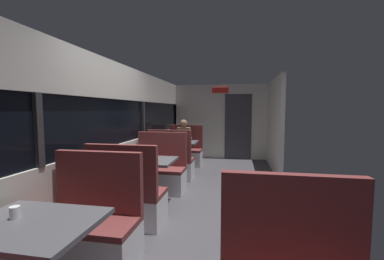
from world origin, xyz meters
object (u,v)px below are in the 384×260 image
at_px(bench_mid_window_facing_entry, 160,174).
at_px(coffee_cup_secondary, 141,157).
at_px(seated_passenger, 184,146).
at_px(dining_table_far_window, 179,146).
at_px(dining_table_mid_window, 146,166).
at_px(bench_far_window_facing_end, 171,164).
at_px(dining_table_near_window, 32,236).
at_px(bench_far_window_facing_entry, 185,153).
at_px(bench_mid_window_facing_end, 127,200).
at_px(coffee_cup_primary, 15,213).
at_px(bench_near_window_facing_entry, 91,231).

bearing_deg(bench_mid_window_facing_entry, coffee_cup_secondary, -96.35).
bearing_deg(seated_passenger, dining_table_far_window, -90.00).
xyz_separation_m(dining_table_mid_window, bench_far_window_facing_end, (0.00, 1.53, -0.31)).
bearing_deg(dining_table_mid_window, dining_table_near_window, -90.00).
height_order(dining_table_far_window, bench_far_window_facing_end, bench_far_window_facing_end).
distance_m(bench_far_window_facing_entry, coffee_cup_secondary, 2.98).
relative_size(dining_table_mid_window, bench_mid_window_facing_end, 0.82).
height_order(dining_table_near_window, bench_far_window_facing_entry, bench_far_window_facing_entry).
bearing_deg(coffee_cup_primary, bench_mid_window_facing_end, 83.85).
height_order(bench_mid_window_facing_end, coffee_cup_primary, bench_mid_window_facing_end).
bearing_deg(dining_table_far_window, bench_mid_window_facing_entry, -90.00).
relative_size(dining_table_near_window, bench_far_window_facing_entry, 0.82).
height_order(dining_table_mid_window, bench_far_window_facing_end, bench_far_window_facing_end).
relative_size(bench_near_window_facing_entry, coffee_cup_primary, 12.22).
relative_size(dining_table_far_window, coffee_cup_primary, 10.00).
distance_m(bench_mid_window_facing_entry, bench_far_window_facing_entry, 2.23).
xyz_separation_m(dining_table_far_window, bench_far_window_facing_end, (0.00, -0.70, -0.31)).
distance_m(dining_table_mid_window, bench_far_window_facing_entry, 2.95).
height_order(dining_table_near_window, bench_near_window_facing_entry, bench_near_window_facing_entry).
bearing_deg(bench_mid_window_facing_end, dining_table_far_window, 90.00).
xyz_separation_m(dining_table_near_window, dining_table_far_window, (0.00, 4.47, 0.00)).
bearing_deg(dining_table_mid_window, dining_table_far_window, 90.00).
xyz_separation_m(dining_table_mid_window, bench_far_window_facing_entry, (0.00, 2.93, -0.31)).
relative_size(seated_passenger, coffee_cup_primary, 14.00).
xyz_separation_m(bench_near_window_facing_entry, bench_mid_window_facing_entry, (0.00, 2.23, 0.00)).
height_order(dining_table_far_window, coffee_cup_primary, coffee_cup_primary).
relative_size(dining_table_far_window, seated_passenger, 0.71).
height_order(dining_table_near_window, bench_far_window_facing_end, bench_far_window_facing_end).
height_order(bench_mid_window_facing_entry, coffee_cup_primary, bench_mid_window_facing_entry).
distance_m(dining_table_near_window, bench_far_window_facing_entry, 5.17).
relative_size(bench_far_window_facing_entry, coffee_cup_primary, 12.22).
height_order(bench_mid_window_facing_entry, bench_far_window_facing_entry, same).
distance_m(bench_near_window_facing_entry, dining_table_far_window, 3.78).
height_order(dining_table_mid_window, seated_passenger, seated_passenger).
bearing_deg(coffee_cup_secondary, bench_near_window_facing_entry, -87.01).
bearing_deg(bench_near_window_facing_entry, dining_table_far_window, 90.00).
bearing_deg(coffee_cup_primary, seated_passenger, 88.17).
xyz_separation_m(bench_mid_window_facing_entry, coffee_cup_secondary, (-0.08, -0.71, 0.46)).
relative_size(bench_near_window_facing_entry, dining_table_mid_window, 1.22).
distance_m(bench_far_window_facing_end, seated_passenger, 1.34).
relative_size(bench_mid_window_facing_entry, bench_far_window_facing_end, 1.00).
height_order(bench_near_window_facing_entry, bench_far_window_facing_entry, same).
bearing_deg(dining_table_mid_window, bench_near_window_facing_entry, -90.00).
relative_size(dining_table_near_window, bench_near_window_facing_entry, 0.82).
bearing_deg(coffee_cup_secondary, bench_mid_window_facing_end, -83.39).
bearing_deg(coffee_cup_secondary, dining_table_near_window, -87.95).
distance_m(dining_table_far_window, coffee_cup_primary, 4.44).
bearing_deg(coffee_cup_secondary, dining_table_mid_window, 10.02).
bearing_deg(bench_far_window_facing_end, dining_table_far_window, 90.00).
bearing_deg(coffee_cup_primary, bench_far_window_facing_entry, 88.19).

